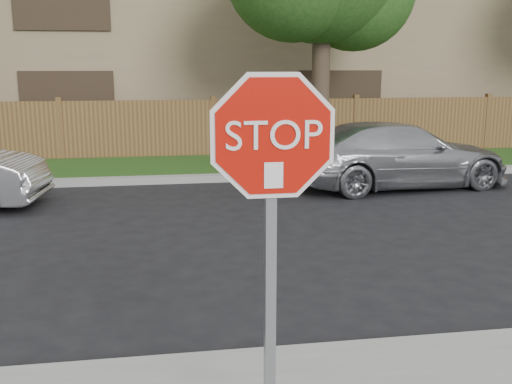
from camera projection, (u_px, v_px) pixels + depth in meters
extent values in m
plane|color=black|center=(331.00, 352.00, 5.40)|extent=(90.00, 90.00, 0.00)
cube|color=gray|center=(228.00, 178.00, 13.25)|extent=(70.00, 0.30, 0.15)
cube|color=#1E4714|center=(220.00, 166.00, 14.85)|extent=(70.00, 3.00, 0.12)
cube|color=brown|center=(214.00, 129.00, 16.24)|extent=(70.00, 0.12, 1.60)
cube|color=#8D7357|center=(198.00, 51.00, 21.18)|extent=(34.00, 8.00, 6.00)
cylinder|color=#382B21|center=(320.00, 88.00, 14.74)|extent=(0.44, 0.44, 3.92)
cube|color=gray|center=(270.00, 283.00, 3.63)|extent=(0.06, 0.06, 2.30)
cylinder|color=white|center=(273.00, 136.00, 3.37)|extent=(1.01, 0.02, 1.01)
cylinder|color=#B61007|center=(273.00, 136.00, 3.36)|extent=(0.93, 0.02, 0.93)
cube|color=white|center=(274.00, 175.00, 3.39)|extent=(0.11, 0.00, 0.15)
imported|color=#A9ACB0|center=(398.00, 155.00, 12.49)|extent=(4.88, 2.41, 1.36)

